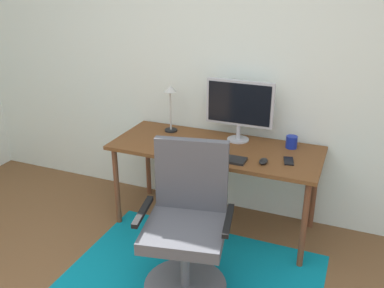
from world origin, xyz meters
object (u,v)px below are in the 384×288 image
at_px(monitor, 239,105).
at_px(keyboard, 217,157).
at_px(coffee_cup, 292,142).
at_px(desk, 215,154).
at_px(office_chair, 187,233).
at_px(computer_mouse, 263,161).
at_px(desk_lamp, 170,99).
at_px(cell_phone, 289,161).

distance_m(monitor, keyboard, 0.50).
xyz_separation_m(keyboard, coffee_cup, (0.47, 0.41, 0.04)).
relative_size(desk, office_chair, 1.64).
height_order(monitor, computer_mouse, monitor).
height_order(monitor, coffee_cup, monitor).
bearing_deg(desk, computer_mouse, -21.67).
relative_size(desk, coffee_cup, 17.07).
bearing_deg(desk, office_chair, -84.16).
distance_m(keyboard, coffee_cup, 0.63).
bearing_deg(computer_mouse, monitor, 129.32).
bearing_deg(coffee_cup, computer_mouse, -109.93).
relative_size(keyboard, office_chair, 0.42).
bearing_deg(desk_lamp, cell_phone, -13.33).
bearing_deg(office_chair, desk_lamp, 108.65).
height_order(monitor, cell_phone, monitor).
height_order(keyboard, office_chair, office_chair).
distance_m(computer_mouse, cell_phone, 0.19).
distance_m(desk, coffee_cup, 0.61).
relative_size(monitor, office_chair, 0.54).
relative_size(monitor, keyboard, 1.28).
xyz_separation_m(keyboard, office_chair, (-0.01, -0.56, -0.31)).
height_order(monitor, keyboard, monitor).
relative_size(monitor, desk_lamp, 1.33).
xyz_separation_m(keyboard, desk_lamp, (-0.57, 0.40, 0.28)).
bearing_deg(keyboard, coffee_cup, 41.32).
distance_m(cell_phone, desk_lamp, 1.13).
height_order(computer_mouse, desk_lamp, desk_lamp).
bearing_deg(cell_phone, office_chair, -139.43).
bearing_deg(computer_mouse, desk, 158.33).
distance_m(keyboard, desk_lamp, 0.75).
xyz_separation_m(monitor, desk_lamp, (-0.60, -0.01, -0.01)).
xyz_separation_m(coffee_cup, desk_lamp, (-1.04, -0.02, 0.24)).
xyz_separation_m(cell_phone, desk_lamp, (-1.07, 0.25, 0.28)).
distance_m(monitor, cell_phone, 0.61).
distance_m(monitor, coffee_cup, 0.50).
distance_m(coffee_cup, cell_phone, 0.28).
distance_m(desk, computer_mouse, 0.47).
distance_m(desk, monitor, 0.43).
bearing_deg(cell_phone, desk_lamp, 153.18).
distance_m(monitor, computer_mouse, 0.55).
relative_size(keyboard, desk_lamp, 1.04).
xyz_separation_m(coffee_cup, office_chair, (-0.48, -0.98, -0.35)).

